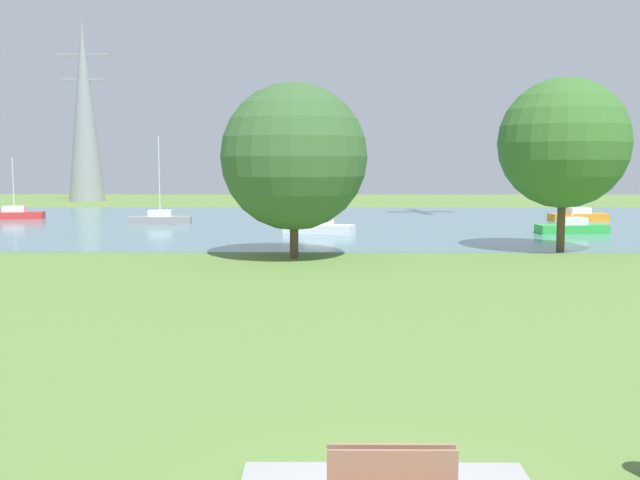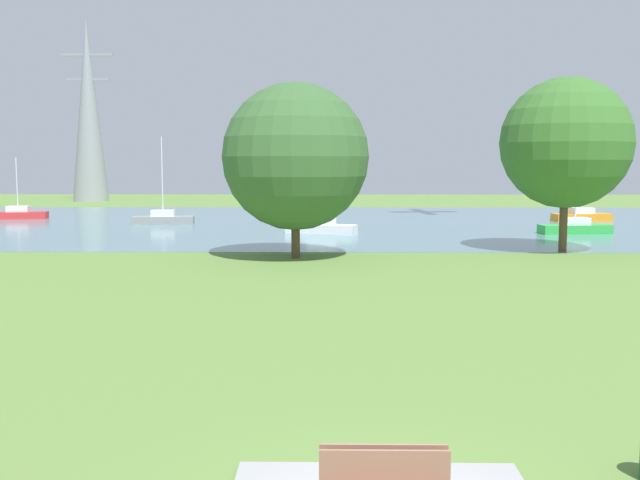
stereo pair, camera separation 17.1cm
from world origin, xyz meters
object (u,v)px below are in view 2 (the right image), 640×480
object	(u,v)px
sailboat_white	(321,227)
electricity_pylon	(89,110)
bench_facing_water	(383,475)
sailboat_green	(575,227)
tree_east_near	(295,157)
sailboat_gray	(163,218)
sailboat_red	(18,214)
tree_west_far	(566,143)
sailboat_orange	(582,215)

from	to	relation	value
sailboat_white	electricity_pylon	bearing A→B (deg)	125.15
bench_facing_water	sailboat_green	size ratio (longest dim) A/B	0.32
sailboat_green	electricity_pylon	world-z (taller)	electricity_pylon
sailboat_white	tree_east_near	world-z (taller)	tree_east_near
sailboat_gray	sailboat_white	bearing A→B (deg)	-30.52
sailboat_green	sailboat_red	size ratio (longest dim) A/B	1.07
sailboat_red	electricity_pylon	xyz separation A→B (m)	(-3.10, 29.19, 10.82)
tree_east_near	electricity_pylon	xyz separation A→B (m)	(-28.23, 54.78, 6.10)
bench_facing_water	sailboat_gray	bearing A→B (deg)	106.25
tree_west_far	sailboat_white	bearing A→B (deg)	142.64
sailboat_green	tree_west_far	size ratio (longest dim) A/B	0.60
bench_facing_water	sailboat_white	world-z (taller)	sailboat_white
tree_west_far	sailboat_green	bearing A→B (deg)	68.59
sailboat_green	tree_east_near	distance (m)	23.12
sailboat_white	tree_west_far	size ratio (longest dim) A/B	0.78
tree_east_near	tree_west_far	world-z (taller)	tree_west_far
bench_facing_water	sailboat_red	size ratio (longest dim) A/B	0.34
sailboat_orange	tree_east_near	bearing A→B (deg)	-133.29
sailboat_green	tree_east_near	xyz separation A→B (m)	(-18.50, -13.03, 4.71)
bench_facing_water	sailboat_white	bearing A→B (deg)	91.96
sailboat_green	sailboat_white	distance (m)	17.35
bench_facing_water	sailboat_orange	size ratio (longest dim) A/B	0.22
sailboat_green	sailboat_orange	bearing A→B (deg)	69.30
bench_facing_water	sailboat_gray	size ratio (longest dim) A/B	0.26
bench_facing_water	sailboat_orange	distance (m)	55.39
sailboat_red	sailboat_white	bearing A→B (deg)	-25.52
sailboat_orange	tree_east_near	size ratio (longest dim) A/B	0.91
sailboat_green	sailboat_orange	xyz separation A→B (m)	(4.17, 11.04, 0.03)
bench_facing_water	sailboat_green	world-z (taller)	sailboat_green
bench_facing_water	tree_west_far	distance (m)	33.09
bench_facing_water	sailboat_green	distance (m)	43.59
sailboat_gray	sailboat_red	xyz separation A→B (m)	(-13.69, 5.12, -0.02)
sailboat_green	tree_west_far	bearing A→B (deg)	-111.41
sailboat_white	tree_east_near	size ratio (longest dim) A/B	0.83
tree_east_near	sailboat_orange	bearing A→B (deg)	46.71
sailboat_white	sailboat_orange	bearing A→B (deg)	27.14
tree_west_far	sailboat_gray	bearing A→B (deg)	145.82
sailboat_orange	electricity_pylon	size ratio (longest dim) A/B	0.36
sailboat_orange	sailboat_white	size ratio (longest dim) A/B	1.10
tree_west_far	electricity_pylon	distance (m)	67.48
sailboat_white	tree_west_far	xyz separation A→B (m)	(13.36, -10.20, 5.45)
sailboat_white	sailboat_green	bearing A→B (deg)	-0.02
sailboat_gray	sailboat_orange	size ratio (longest dim) A/B	0.85
sailboat_gray	tree_east_near	world-z (taller)	tree_east_near
sailboat_red	sailboat_orange	xyz separation A→B (m)	(47.81, -1.52, 0.03)
sailboat_red	sailboat_orange	world-z (taller)	sailboat_orange
sailboat_white	electricity_pylon	size ratio (longest dim) A/B	0.33
bench_facing_water	tree_west_far	xyz separation A→B (m)	(11.97, 30.37, 5.44)
electricity_pylon	sailboat_red	bearing A→B (deg)	-83.95
bench_facing_water	electricity_pylon	xyz separation A→B (m)	(-30.77, 82.31, 10.79)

